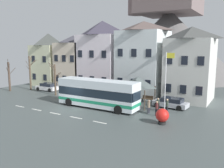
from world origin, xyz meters
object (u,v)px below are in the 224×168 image
(townhouse_00, at_px, (49,59))
(hilltop_castle, at_px, (168,41))
(townhouse_01, at_px, (74,62))
(harbour_buoy, at_px, (162,116))
(flagpole, at_px, (166,78))
(bare_tree_02, at_px, (9,76))
(parked_car_01, at_px, (48,87))
(bare_tree_01, at_px, (30,72))
(parked_car_00, at_px, (171,103))
(townhouse_02, at_px, (103,56))
(pedestrian_01, at_px, (167,105))
(public_bench, at_px, (148,99))
(bus_shelter, at_px, (138,82))
(pedestrian_02, at_px, (158,104))
(pedestrian_03, at_px, (157,108))
(parked_car_02, at_px, (81,92))
(pedestrian_00, at_px, (149,106))
(bare_tree_00, at_px, (55,79))
(transit_bus, at_px, (97,94))
(townhouse_03, at_px, (143,59))
(townhouse_04, at_px, (190,64))

(townhouse_00, relative_size, hilltop_castle, 0.30)
(townhouse_01, xyz_separation_m, harbour_buoy, (20.24, -11.16, -3.77))
(townhouse_01, relative_size, flagpole, 1.36)
(hilltop_castle, xyz_separation_m, bare_tree_02, (-16.60, -31.11, -6.14))
(townhouse_01, relative_size, parked_car_01, 2.33)
(harbour_buoy, height_order, bare_tree_01, bare_tree_01)
(parked_car_00, relative_size, bare_tree_01, 0.73)
(harbour_buoy, bearing_deg, bare_tree_01, 167.25)
(townhouse_02, height_order, bare_tree_02, townhouse_02)
(pedestrian_01, bearing_deg, bare_tree_02, -177.95)
(townhouse_00, bearing_deg, townhouse_01, -0.10)
(hilltop_castle, bearing_deg, townhouse_02, -99.40)
(townhouse_00, relative_size, public_bench, 6.49)
(bus_shelter, distance_m, bare_tree_02, 22.45)
(bus_shelter, relative_size, bare_tree_02, 0.69)
(bare_tree_02, bearing_deg, pedestrian_02, 2.68)
(bare_tree_02, bearing_deg, townhouse_02, 33.67)
(townhouse_01, bearing_deg, pedestrian_03, -25.25)
(bus_shelter, xyz_separation_m, pedestrian_01, (4.18, -1.14, -2.19))
(parked_car_02, relative_size, pedestrian_00, 2.75)
(parked_car_01, relative_size, bare_tree_00, 0.78)
(pedestrian_00, bearing_deg, bare_tree_01, 172.71)
(pedestrian_00, height_order, flagpole, flagpole)
(hilltop_castle, bearing_deg, bare_tree_00, -104.23)
(townhouse_00, bearing_deg, bare_tree_00, -39.93)
(bus_shelter, relative_size, pedestrian_02, 2.43)
(townhouse_02, height_order, pedestrian_02, townhouse_02)
(bus_shelter, xyz_separation_m, flagpole, (4.07, -1.47, 0.92))
(parked_car_00, height_order, public_bench, parked_car_00)
(bare_tree_02, bearing_deg, townhouse_00, 82.57)
(transit_bus, bearing_deg, pedestrian_01, 14.95)
(hilltop_castle, distance_m, pedestrian_02, 32.13)
(pedestrian_03, relative_size, bare_tree_01, 0.28)
(pedestrian_01, height_order, pedestrian_02, pedestrian_01)
(bus_shelter, bearing_deg, bare_tree_02, -174.67)
(bus_shelter, relative_size, parked_car_00, 0.86)
(pedestrian_01, bearing_deg, parked_car_02, 172.11)
(townhouse_02, relative_size, parked_car_01, 2.89)
(public_bench, relative_size, bare_tree_02, 0.28)
(townhouse_03, relative_size, pedestrian_00, 7.24)
(townhouse_04, distance_m, parked_car_00, 7.02)
(harbour_buoy, bearing_deg, pedestrian_02, 114.94)
(parked_car_01, xyz_separation_m, harbour_buoy, (22.22, -6.62, 0.21))
(hilltop_castle, distance_m, bare_tree_00, 31.32)
(bus_shelter, bearing_deg, townhouse_01, 158.68)
(townhouse_02, xyz_separation_m, flagpole, (13.54, -7.96, -1.79))
(transit_bus, bearing_deg, parked_car_00, 30.28)
(public_bench, bearing_deg, townhouse_04, 44.08)
(townhouse_00, distance_m, bus_shelter, 22.19)
(townhouse_00, height_order, pedestrian_01, townhouse_00)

